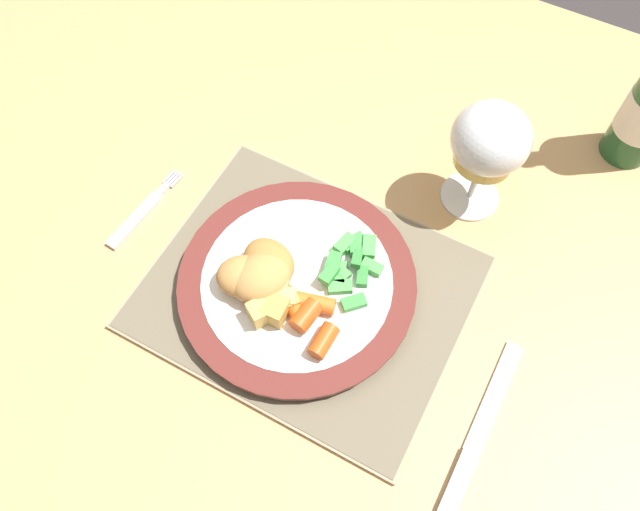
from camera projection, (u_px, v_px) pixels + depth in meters
name	position (u px, v px, depth m)	size (l,w,h in m)	color
ground_plane	(312.00, 383.00, 1.41)	(6.00, 6.00, 0.00)	#383333
dining_table	(306.00, 237.00, 0.83)	(1.49, 0.96, 0.74)	tan
placemat	(307.00, 292.00, 0.70)	(0.35, 0.28, 0.01)	gray
dinner_plate	(297.00, 284.00, 0.69)	(0.26, 0.26, 0.02)	white
breaded_croquettes	(259.00, 273.00, 0.66)	(0.09, 0.10, 0.04)	tan
green_beans_pile	(350.00, 265.00, 0.68)	(0.06, 0.10, 0.02)	#4CA84C
glazed_carrots	(309.00, 315.00, 0.65)	(0.08, 0.07, 0.02)	orange
fork	(140.00, 214.00, 0.75)	(0.02, 0.13, 0.01)	silver
table_knife	(475.00, 443.00, 0.62)	(0.02, 0.20, 0.01)	silver
wine_glass	(490.00, 143.00, 0.67)	(0.09, 0.09, 0.15)	silver
roast_potatoes	(275.00, 304.00, 0.65)	(0.05, 0.06, 0.03)	gold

